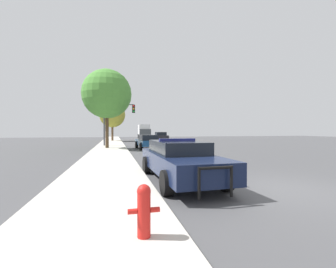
% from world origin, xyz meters
% --- Properties ---
extents(ground_plane, '(110.00, 110.00, 0.00)m').
position_xyz_m(ground_plane, '(0.00, 0.00, 0.00)').
color(ground_plane, '#474749').
extents(sidewalk_left, '(3.00, 110.00, 0.13)m').
position_xyz_m(sidewalk_left, '(-5.10, 0.00, 0.07)').
color(sidewalk_left, '#BCB7AD').
rests_on(sidewalk_left, ground_plane).
extents(police_car, '(2.11, 5.36, 1.46)m').
position_xyz_m(police_car, '(-2.52, 1.81, 0.75)').
color(police_car, '#141E3D').
rests_on(police_car, ground_plane).
extents(fire_hydrant, '(0.49, 0.21, 0.80)m').
position_xyz_m(fire_hydrant, '(-4.29, -2.31, 0.56)').
color(fire_hydrant, red).
rests_on(fire_hydrant, sidewalk_left).
extents(traffic_light, '(3.35, 0.35, 4.60)m').
position_xyz_m(traffic_light, '(-4.38, 19.23, 3.39)').
color(traffic_light, '#424247').
rests_on(traffic_light, sidewalk_left).
extents(car_background_oncoming, '(2.09, 4.04, 1.49)m').
position_xyz_m(car_background_oncoming, '(2.55, 29.43, 0.78)').
color(car_background_oncoming, black).
rests_on(car_background_oncoming, ground_plane).
extents(car_background_midblock, '(2.06, 4.21, 1.33)m').
position_xyz_m(car_background_midblock, '(-1.66, 15.32, 0.71)').
color(car_background_midblock, navy).
rests_on(car_background_midblock, ground_plane).
extents(box_truck, '(2.71, 6.74, 2.98)m').
position_xyz_m(box_truck, '(1.49, 42.09, 1.61)').
color(box_truck, '#474C51').
rests_on(box_truck, ground_plane).
extents(tree_sidewalk_far, '(4.05, 4.05, 6.16)m').
position_xyz_m(tree_sidewalk_far, '(-4.99, 31.21, 4.25)').
color(tree_sidewalk_far, brown).
rests_on(tree_sidewalk_far, sidewalk_left).
extents(tree_sidewalk_mid, '(4.53, 4.53, 7.26)m').
position_xyz_m(tree_sidewalk_mid, '(-5.36, 15.85, 5.12)').
color(tree_sidewalk_mid, '#4C3823').
rests_on(tree_sidewalk_mid, sidewalk_left).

